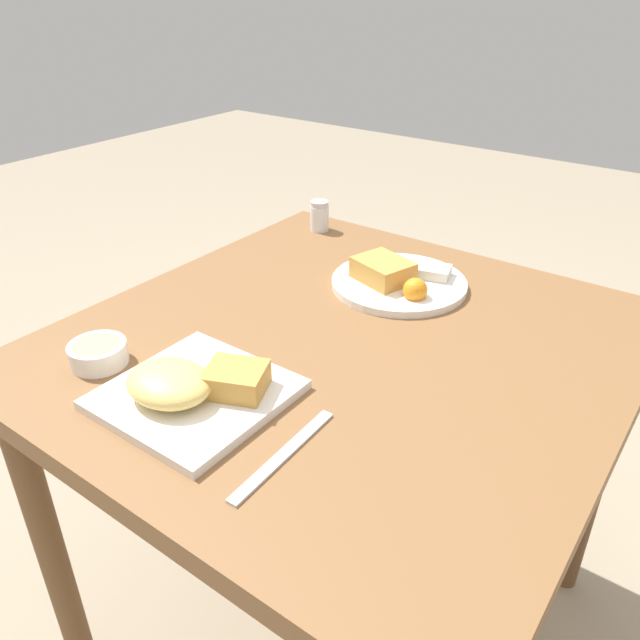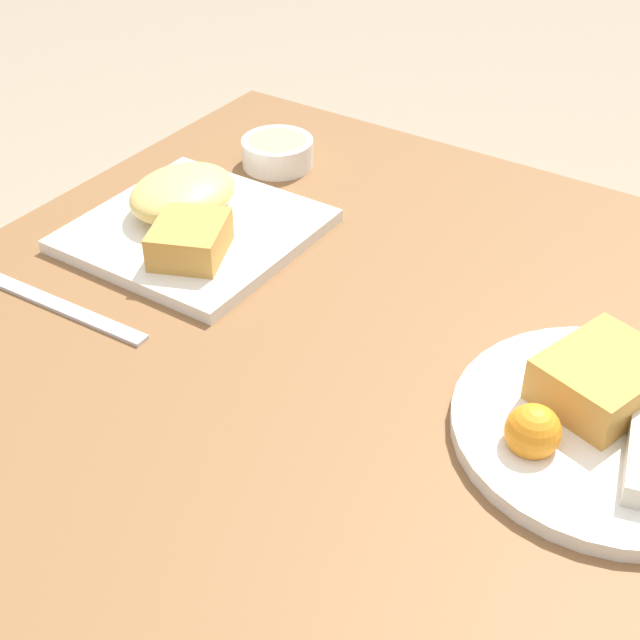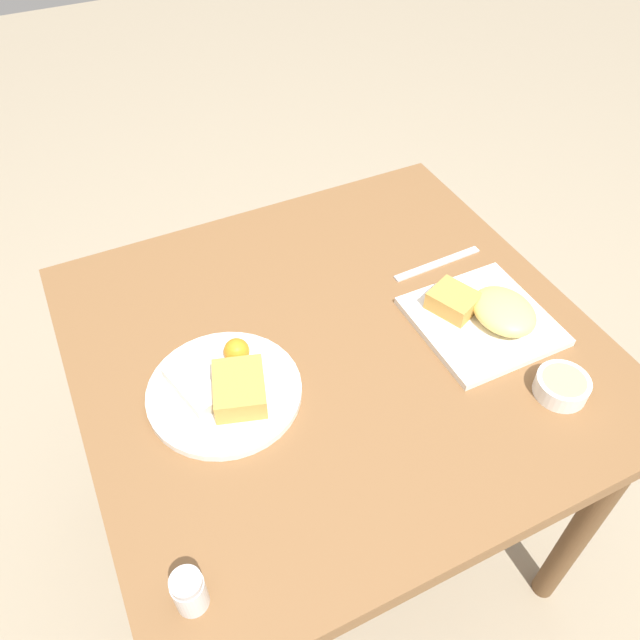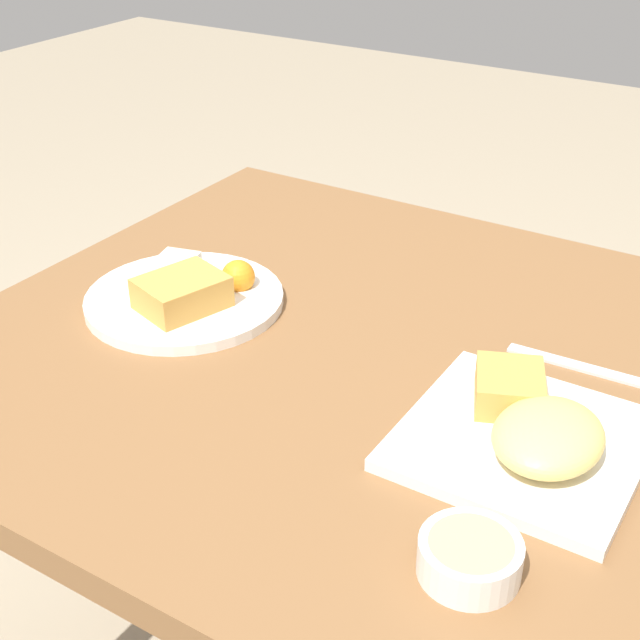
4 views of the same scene
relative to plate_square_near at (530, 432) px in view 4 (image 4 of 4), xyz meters
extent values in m
cube|color=brown|center=(0.08, 0.26, -0.04)|extent=(0.85, 0.89, 0.04)
cylinder|color=brown|center=(0.44, 0.65, -0.39)|extent=(0.05, 0.05, 0.67)
cube|color=white|center=(0.00, 0.01, -0.01)|extent=(0.23, 0.23, 0.01)
ellipsoid|color=#EFCC6B|center=(-0.02, -0.02, 0.01)|extent=(0.13, 0.10, 0.04)
cube|color=gold|center=(0.05, 0.04, 0.01)|extent=(0.10, 0.09, 0.04)
cylinder|color=white|center=(0.05, 0.48, -0.01)|extent=(0.25, 0.25, 0.01)
cube|color=gold|center=(0.03, 0.46, 0.01)|extent=(0.12, 0.11, 0.04)
cube|color=beige|center=(0.07, 0.52, 0.00)|extent=(0.12, 0.08, 0.02)
sphere|color=orange|center=(0.11, 0.44, 0.01)|extent=(0.04, 0.04, 0.04)
cylinder|color=white|center=(-0.18, -0.02, 0.00)|extent=(0.09, 0.09, 0.03)
cylinder|color=#D1B775|center=(-0.18, -0.02, 0.01)|extent=(0.07, 0.07, 0.00)
cube|color=silver|center=(0.17, -0.01, -0.02)|extent=(0.02, 0.20, 0.00)
camera|label=1|loc=(0.55, -0.46, 0.50)|focal=35.00mm
camera|label=2|loc=(0.61, 0.57, 0.49)|focal=50.00mm
camera|label=3|loc=(-0.57, 0.61, 0.80)|focal=35.00mm
camera|label=4|loc=(-0.71, -0.20, 0.53)|focal=50.00mm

